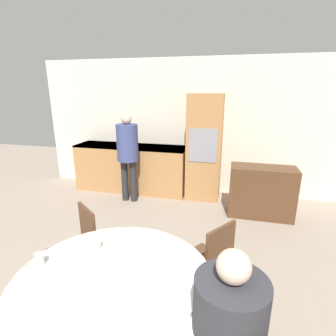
{
  "coord_description": "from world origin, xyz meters",
  "views": [
    {
      "loc": [
        0.73,
        -0.04,
        2.02
      ],
      "look_at": [
        -0.0,
        2.89,
        1.11
      ],
      "focal_mm": 28.0,
      "sensor_mm": 36.0,
      "label": 1
    }
  ],
  "objects_px": {
    "oven_unit": "(204,147)",
    "bowl_centre": "(183,304)",
    "dining_table": "(115,300)",
    "bowl_near": "(91,245)",
    "sideboard": "(261,192)",
    "chair_far_left": "(80,244)",
    "chair_far_right": "(211,259)",
    "person_standing": "(128,149)",
    "cup": "(39,259)"
  },
  "relations": [
    {
      "from": "chair_far_left",
      "to": "person_standing",
      "type": "height_order",
      "value": "person_standing"
    },
    {
      "from": "dining_table",
      "to": "bowl_centre",
      "type": "relative_size",
      "value": 7.84
    },
    {
      "from": "sideboard",
      "to": "bowl_near",
      "type": "bearing_deg",
      "value": -121.99
    },
    {
      "from": "bowl_near",
      "to": "bowl_centre",
      "type": "bearing_deg",
      "value": -26.13
    },
    {
      "from": "oven_unit",
      "to": "chair_far_left",
      "type": "height_order",
      "value": "oven_unit"
    },
    {
      "from": "dining_table",
      "to": "bowl_near",
      "type": "height_order",
      "value": "bowl_near"
    },
    {
      "from": "sideboard",
      "to": "chair_far_left",
      "type": "relative_size",
      "value": 1.16
    },
    {
      "from": "cup",
      "to": "dining_table",
      "type": "bearing_deg",
      "value": -0.01
    },
    {
      "from": "chair_far_right",
      "to": "bowl_centre",
      "type": "distance_m",
      "value": 0.92
    },
    {
      "from": "oven_unit",
      "to": "bowl_near",
      "type": "relative_size",
      "value": 11.82
    },
    {
      "from": "cup",
      "to": "sideboard",
      "type": "bearing_deg",
      "value": 56.86
    },
    {
      "from": "sideboard",
      "to": "dining_table",
      "type": "distance_m",
      "value": 3.1
    },
    {
      "from": "person_standing",
      "to": "chair_far_left",
      "type": "bearing_deg",
      "value": -80.53
    },
    {
      "from": "dining_table",
      "to": "chair_far_right",
      "type": "xyz_separation_m",
      "value": [
        0.62,
        0.74,
        -0.07
      ]
    },
    {
      "from": "sideboard",
      "to": "bowl_centre",
      "type": "height_order",
      "value": "sideboard"
    },
    {
      "from": "oven_unit",
      "to": "chair_far_right",
      "type": "xyz_separation_m",
      "value": [
        0.38,
        -2.68,
        -0.48
      ]
    },
    {
      "from": "sideboard",
      "to": "dining_table",
      "type": "height_order",
      "value": "sideboard"
    },
    {
      "from": "chair_far_left",
      "to": "person_standing",
      "type": "distance_m",
      "value": 2.31
    },
    {
      "from": "person_standing",
      "to": "bowl_centre",
      "type": "bearing_deg",
      "value": -62.15
    },
    {
      "from": "sideboard",
      "to": "bowl_centre",
      "type": "distance_m",
      "value": 3.07
    },
    {
      "from": "sideboard",
      "to": "bowl_near",
      "type": "distance_m",
      "value": 3.02
    },
    {
      "from": "oven_unit",
      "to": "bowl_centre",
      "type": "relative_size",
      "value": 10.87
    },
    {
      "from": "chair_far_right",
      "to": "person_standing",
      "type": "relative_size",
      "value": 0.55
    },
    {
      "from": "chair_far_left",
      "to": "person_standing",
      "type": "xyz_separation_m",
      "value": [
        -0.37,
        2.22,
        0.49
      ]
    },
    {
      "from": "chair_far_right",
      "to": "chair_far_left",
      "type": "bearing_deg",
      "value": -51.79
    },
    {
      "from": "oven_unit",
      "to": "sideboard",
      "type": "relative_size",
      "value": 1.92
    },
    {
      "from": "cup",
      "to": "bowl_centre",
      "type": "height_order",
      "value": "cup"
    },
    {
      "from": "cup",
      "to": "bowl_centre",
      "type": "relative_size",
      "value": 0.53
    },
    {
      "from": "dining_table",
      "to": "chair_far_left",
      "type": "distance_m",
      "value": 0.97
    },
    {
      "from": "bowl_centre",
      "to": "oven_unit",
      "type": "bearing_deg",
      "value": 94.48
    },
    {
      "from": "person_standing",
      "to": "oven_unit",
      "type": "bearing_deg",
      "value": 22.27
    },
    {
      "from": "sideboard",
      "to": "person_standing",
      "type": "bearing_deg",
      "value": 178.68
    },
    {
      "from": "chair_far_right",
      "to": "person_standing",
      "type": "xyz_separation_m",
      "value": [
        -1.7,
        2.14,
        0.49
      ]
    },
    {
      "from": "person_standing",
      "to": "bowl_centre",
      "type": "distance_m",
      "value": 3.42
    },
    {
      "from": "person_standing",
      "to": "bowl_near",
      "type": "xyz_separation_m",
      "value": [
        0.74,
        -2.6,
        -0.21
      ]
    },
    {
      "from": "chair_far_right",
      "to": "dining_table",
      "type": "bearing_deg",
      "value": -5.17
    },
    {
      "from": "sideboard",
      "to": "bowl_centre",
      "type": "xyz_separation_m",
      "value": [
        -0.74,
        -2.96,
        0.36
      ]
    },
    {
      "from": "sideboard",
      "to": "cup",
      "type": "bearing_deg",
      "value": -123.14
    },
    {
      "from": "chair_far_left",
      "to": "sideboard",
      "type": "bearing_deg",
      "value": 85.94
    },
    {
      "from": "cup",
      "to": "bowl_near",
      "type": "bearing_deg",
      "value": 47.98
    },
    {
      "from": "dining_table",
      "to": "bowl_near",
      "type": "bearing_deg",
      "value": 139.26
    },
    {
      "from": "oven_unit",
      "to": "cup",
      "type": "bearing_deg",
      "value": -103.68
    },
    {
      "from": "dining_table",
      "to": "cup",
      "type": "relative_size",
      "value": 14.66
    },
    {
      "from": "dining_table",
      "to": "chair_far_right",
      "type": "height_order",
      "value": "chair_far_right"
    },
    {
      "from": "oven_unit",
      "to": "bowl_near",
      "type": "xyz_separation_m",
      "value": [
        -0.57,
        -3.14,
        -0.19
      ]
    },
    {
      "from": "chair_far_left",
      "to": "bowl_near",
      "type": "relative_size",
      "value": 5.33
    },
    {
      "from": "bowl_centre",
      "to": "dining_table",
      "type": "bearing_deg",
      "value": 166.0
    },
    {
      "from": "cup",
      "to": "bowl_centre",
      "type": "xyz_separation_m",
      "value": [
        1.11,
        -0.13,
        -0.03
      ]
    },
    {
      "from": "dining_table",
      "to": "chair_far_left",
      "type": "xyz_separation_m",
      "value": [
        -0.71,
        0.66,
        -0.07
      ]
    },
    {
      "from": "chair_far_right",
      "to": "cup",
      "type": "relative_size",
      "value": 9.16
    }
  ]
}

